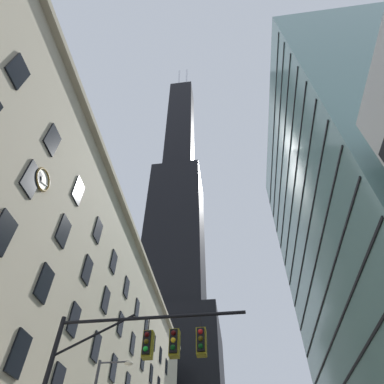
% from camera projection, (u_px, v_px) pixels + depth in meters
% --- Properties ---
extents(station_building, '(16.76, 65.01, 28.57)m').
position_uv_depth(station_building, '(53.00, 364.00, 35.30)').
color(station_building, '#BCAF93').
rests_on(station_building, ground).
extents(dark_skyscraper, '(26.15, 26.15, 207.28)m').
position_uv_depth(dark_skyscraper, '(174.00, 269.00, 103.44)').
color(dark_skyscraper, black).
rests_on(dark_skyscraper, ground).
extents(glass_office_midrise, '(19.83, 36.60, 57.63)m').
position_uv_depth(glass_office_midrise, '(384.00, 229.00, 42.31)').
color(glass_office_midrise, gray).
rests_on(glass_office_midrise, ground).
extents(traffic_signal_mast, '(8.05, 0.63, 7.92)m').
position_uv_depth(traffic_signal_mast, '(134.00, 365.00, 12.67)').
color(traffic_signal_mast, black).
rests_on(traffic_signal_mast, sidewalk_left).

